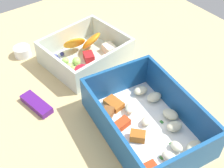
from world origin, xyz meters
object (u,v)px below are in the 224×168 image
Objects in this scene: fruit_bowl at (85,54)px; candy_bar at (36,104)px; paper_cup_liner at (22,51)px; pasta_container at (146,122)px.

fruit_bowl is 2.51× the size of candy_bar.
candy_bar is 1.93× the size of paper_cup_liner.
pasta_container is at bearing -142.17° from candy_bar.
pasta_container is 3.21× the size of candy_bar.
pasta_container is 33.06cm from paper_cup_liner.
paper_cup_liner is (15.90, -4.44, 0.48)cm from candy_bar.
paper_cup_liner is (32.04, 8.10, -1.07)cm from pasta_container.
candy_bar is at bearing 112.10° from fruit_bowl.
fruit_bowl is 4.83× the size of paper_cup_liner.
fruit_bowl reaches higher than paper_cup_liner.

